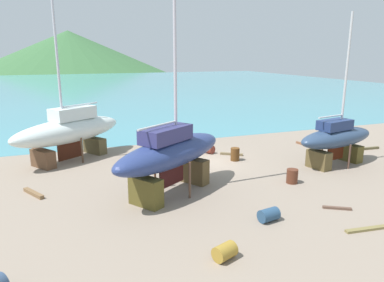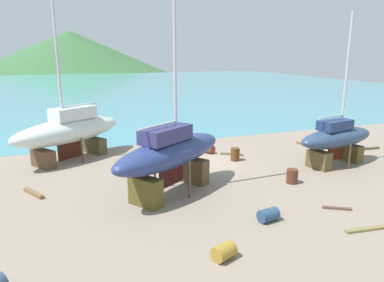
# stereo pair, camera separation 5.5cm
# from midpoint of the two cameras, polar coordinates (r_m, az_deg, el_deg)

# --- Properties ---
(ground_plane) EXTENTS (46.43, 46.43, 0.00)m
(ground_plane) POSITION_cam_midpoint_polar(r_m,az_deg,el_deg) (19.61, 9.15, -7.63)
(ground_plane) COLOR gray
(sea_water) EXTENTS (131.21, 107.35, 0.01)m
(sea_water) POSITION_cam_midpoint_polar(r_m,az_deg,el_deg) (81.91, -14.08, 8.42)
(sea_water) COLOR teal
(sea_water) RESTS_ON ground
(headland_hill) EXTENTS (163.88, 163.88, 35.06)m
(headland_hill) POSITION_cam_midpoint_polar(r_m,az_deg,el_deg) (182.30, -18.85, 10.85)
(headland_hill) COLOR #39673A
(headland_hill) RESTS_ON ground
(sailboat_large_starboard) EXTENTS (8.14, 6.52, 12.11)m
(sailboat_large_starboard) POSITION_cam_midpoint_polar(r_m,az_deg,el_deg) (25.52, -19.05, 1.62)
(sailboat_large_starboard) COLOR brown
(sailboat_large_starboard) RESTS_ON ground
(sailboat_mid_port) EXTENTS (7.67, 6.07, 13.39)m
(sailboat_mid_port) POSITION_cam_midpoint_polar(r_m,az_deg,el_deg) (18.21, -3.47, -1.94)
(sailboat_mid_port) COLOR brown
(sailboat_mid_port) RESTS_ON ground
(sailboat_small_center) EXTENTS (6.56, 3.04, 9.57)m
(sailboat_small_center) POSITION_cam_midpoint_polar(r_m,az_deg,el_deg) (24.88, 22.01, 0.39)
(sailboat_small_center) COLOR brown
(sailboat_small_center) RESTS_ON ground
(worker) EXTENTS (0.41, 0.50, 1.75)m
(worker) POSITION_cam_midpoint_polar(r_m,az_deg,el_deg) (24.30, -6.84, -1.07)
(worker) COLOR navy
(worker) RESTS_ON ground
(barrel_rust_mid) EXTENTS (0.69, 0.69, 0.80)m
(barrel_rust_mid) POSITION_cam_midpoint_polar(r_m,az_deg,el_deg) (20.92, 15.63, -5.43)
(barrel_rust_mid) COLOR #552B1B
(barrel_rust_mid) RESTS_ON ground
(barrel_tipped_left) EXTENTS (0.96, 0.84, 0.58)m
(barrel_tipped_left) POSITION_cam_midpoint_polar(r_m,az_deg,el_deg) (13.26, 5.12, -17.18)
(barrel_tipped_left) COLOR olive
(barrel_tipped_left) RESTS_ON ground
(barrel_tipped_center) EXTENTS (0.92, 0.99, 0.61)m
(barrel_tipped_center) POSITION_cam_midpoint_polar(r_m,az_deg,el_deg) (26.15, 2.59, -1.29)
(barrel_tipped_center) COLOR maroon
(barrel_tipped_center) RESTS_ON ground
(barrel_tar_black) EXTENTS (0.95, 0.71, 0.58)m
(barrel_tar_black) POSITION_cam_midpoint_polar(r_m,az_deg,el_deg) (16.17, 12.05, -11.46)
(barrel_tar_black) COLOR navy
(barrel_tar_black) RESTS_ON ground
(barrel_tipped_right) EXTENTS (0.67, 0.67, 0.88)m
(barrel_tipped_right) POSITION_cam_midpoint_polar(r_m,az_deg,el_deg) (24.46, 6.82, -2.12)
(barrel_tipped_right) COLOR #573417
(barrel_tipped_right) RESTS_ON ground
(timber_long_aft) EXTENTS (2.23, 0.47, 0.10)m
(timber_long_aft) POSITION_cam_midpoint_polar(r_m,az_deg,el_deg) (16.89, 26.38, -12.43)
(timber_long_aft) COLOR olive
(timber_long_aft) RESTS_ON ground
(timber_short_skew) EXTENTS (1.66, 0.31, 0.17)m
(timber_short_skew) POSITION_cam_midpoint_polar(r_m,az_deg,el_deg) (30.33, 26.41, -1.05)
(timber_short_skew) COLOR brown
(timber_short_skew) RESTS_ON ground
(timber_plank_far) EXTENTS (1.46, 1.10, 0.15)m
(timber_plank_far) POSITION_cam_midpoint_polar(r_m,az_deg,el_deg) (25.82, 6.26, -2.09)
(timber_plank_far) COLOR brown
(timber_plank_far) RESTS_ON ground
(timber_long_fore) EXTENTS (1.07, 1.68, 0.19)m
(timber_long_fore) POSITION_cam_midpoint_polar(r_m,az_deg,el_deg) (20.34, -24.04, -7.62)
(timber_long_fore) COLOR brown
(timber_long_fore) RESTS_ON ground
(timber_short_cross) EXTENTS (0.50, 2.68, 0.16)m
(timber_short_cross) POSITION_cam_midpoint_polar(r_m,az_deg,el_deg) (29.37, 18.11, -0.74)
(timber_short_cross) COLOR brown
(timber_short_cross) RESTS_ON ground
(timber_plank_near) EXTENTS (1.19, 0.80, 0.11)m
(timber_plank_near) POSITION_cam_midpoint_polar(r_m,az_deg,el_deg) (18.34, 22.06, -9.88)
(timber_plank_near) COLOR brown
(timber_plank_near) RESTS_ON ground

